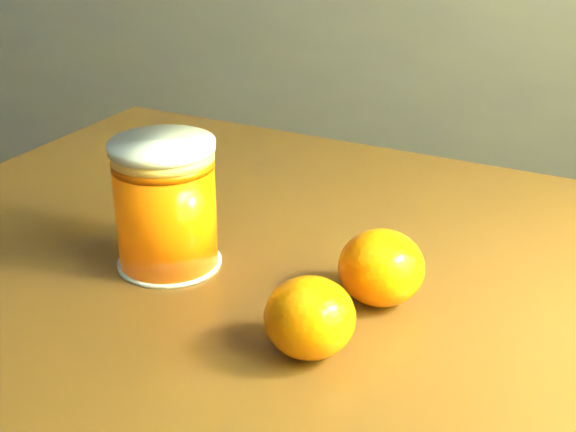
% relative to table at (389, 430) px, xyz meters
% --- Properties ---
extents(kitchen_counter, '(3.15, 0.60, 0.90)m').
position_rel_table_xyz_m(kitchen_counter, '(-0.82, 1.25, -0.17)').
color(kitchen_counter, '#57565B').
rests_on(kitchen_counter, ground).
extents(table, '(1.05, 0.82, 0.71)m').
position_rel_table_xyz_m(table, '(0.00, 0.00, 0.00)').
color(table, brown).
rests_on(table, ground).
extents(juice_glass, '(0.08, 0.08, 0.10)m').
position_rel_table_xyz_m(juice_glass, '(-0.19, 0.03, 0.14)').
color(juice_glass, '#E35A04').
rests_on(juice_glass, table).
extents(orange_front, '(0.08, 0.08, 0.05)m').
position_rel_table_xyz_m(orange_front, '(-0.02, 0.03, 0.12)').
color(orange_front, orange).
rests_on(orange_front, table).
extents(orange_back, '(0.07, 0.07, 0.05)m').
position_rel_table_xyz_m(orange_back, '(-0.05, -0.05, 0.12)').
color(orange_back, orange).
rests_on(orange_back, table).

